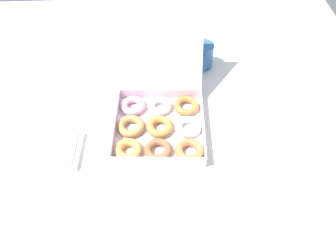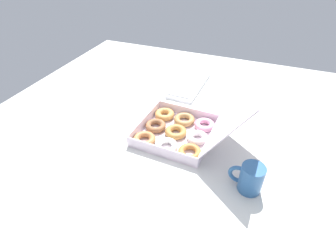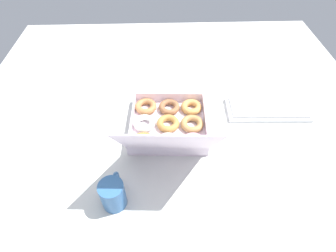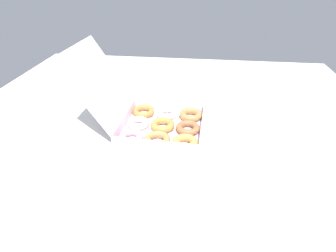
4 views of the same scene
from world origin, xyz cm
name	(u,v)px [view 4 (image 4 of 4)]	position (x,y,z in cm)	size (l,w,h in cm)	color
ground_plane	(167,135)	(0.00, 0.00, -1.00)	(180.00, 180.00, 2.00)	silver
donut_box	(156,121)	(2.28, 4.50, 3.65)	(33.57, 48.35, 30.88)	white
keyboard	(170,224)	(-41.41, -5.85, 1.06)	(35.73, 15.98, 2.20)	white
coffee_mug	(96,92)	(20.86, 34.93, 5.38)	(7.94, 11.91, 10.49)	#2F5E94
paper_napkin	(232,110)	(20.50, -26.33, 0.07)	(13.01, 11.05, 0.15)	white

